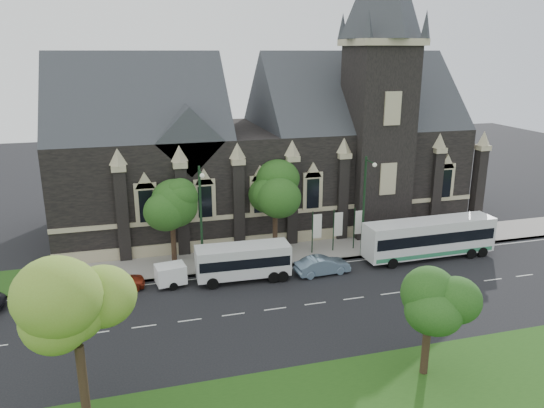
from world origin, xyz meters
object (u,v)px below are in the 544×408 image
object	(u,v)px
banner_flag_center	(337,227)
banner_flag_right	(357,225)
car_far_red	(115,282)
car_far_white	(47,290)
street_lamp_mid	(201,215)
tree_park_east	(431,296)
banner_flag_left	(316,229)
tree_walk_left	(173,197)
sedan	(322,265)
box_trailer	(171,274)
shuttle_bus	(243,260)
tour_coach	(429,238)
tree_park_near	(80,304)
street_lamp_near	(365,202)
tree_walk_right	(277,189)

from	to	relation	value
banner_flag_center	banner_flag_right	size ratio (longest dim) A/B	1.00
car_far_red	car_far_white	xyz separation A→B (m)	(-4.78, 0.05, -0.13)
street_lamp_mid	car_far_white	distance (m)	12.50
tree_park_east	banner_flag_left	size ratio (longest dim) A/B	1.57
tree_walk_left	sedan	bearing A→B (deg)	-28.18
box_trailer	sedan	distance (m)	12.10
shuttle_bus	sedan	world-z (taller)	shuttle_bus
tour_coach	car_far_red	distance (m)	26.38
banner_flag_left	shuttle_bus	xyz separation A→B (m)	(-7.36, -3.58, -0.74)
banner_flag_left	tree_walk_left	bearing A→B (deg)	171.98
tree_park_east	car_far_red	size ratio (longest dim) A/B	1.44
tree_walk_left	box_trailer	size ratio (longest dim) A/B	2.32
tree_park_east	car_far_red	xyz separation A→B (m)	(-17.01, 15.39, -3.87)
tree_park_near	box_trailer	world-z (taller)	tree_park_near
street_lamp_near	box_trailer	world-z (taller)	street_lamp_near
tree_park_east	street_lamp_near	world-z (taller)	street_lamp_near
street_lamp_mid	box_trailer	bearing A→B (deg)	-154.21
tree_walk_left	tour_coach	xyz separation A→B (m)	(21.32, -5.21, -3.86)
tree_walk_right	tree_walk_left	xyz separation A→B (m)	(-9.01, -0.01, -0.08)
banner_flag_left	tour_coach	size ratio (longest dim) A/B	0.34
banner_flag_left	tree_park_east	bearing A→B (deg)	-90.35
tree_park_east	box_trailer	bearing A→B (deg)	130.46
banner_flag_left	tree_park_near	bearing A→B (deg)	-135.46
banner_flag_right	tree_walk_left	bearing A→B (deg)	173.96
banner_flag_center	shuttle_bus	distance (m)	10.04
street_lamp_near	sedan	bearing A→B (deg)	-153.15
banner_flag_right	shuttle_bus	size ratio (longest dim) A/B	0.54
banner_flag_left	box_trailer	world-z (taller)	banner_flag_left
box_trailer	banner_flag_left	bearing A→B (deg)	6.03
street_lamp_mid	sedan	distance (m)	10.58
street_lamp_mid	tour_coach	size ratio (longest dim) A/B	0.76
street_lamp_mid	sedan	xyz separation A→B (m)	(9.34, -2.36, -4.37)
tree_park_east	banner_flag_right	world-z (taller)	tree_park_east
tree_walk_right	street_lamp_near	distance (m)	7.72
tree_park_east	box_trailer	world-z (taller)	tree_park_east
banner_flag_center	sedan	bearing A→B (deg)	-124.62
street_lamp_near	box_trailer	distance (m)	17.26
street_lamp_mid	banner_flag_right	xyz separation A→B (m)	(14.29, 1.91, -2.73)
banner_flag_center	tour_coach	world-z (taller)	banner_flag_center
sedan	street_lamp_near	bearing A→B (deg)	-67.35
tree_walk_right	car_far_red	distance (m)	15.64
sedan	car_far_red	distance (m)	16.23
tree_park_east	car_far_white	size ratio (longest dim) A/B	1.49
tree_walk_right	tour_coach	xyz separation A→B (m)	(12.31, -5.22, -3.94)
street_lamp_mid	tree_park_east	bearing A→B (deg)	-58.21
banner_flag_left	shuttle_bus	size ratio (longest dim) A/B	0.54
tree_walk_right	shuttle_bus	size ratio (longest dim) A/B	1.05
street_lamp_mid	car_far_red	world-z (taller)	street_lamp_mid
tour_coach	sedan	size ratio (longest dim) A/B	2.63
banner_flag_right	tour_coach	world-z (taller)	banner_flag_right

